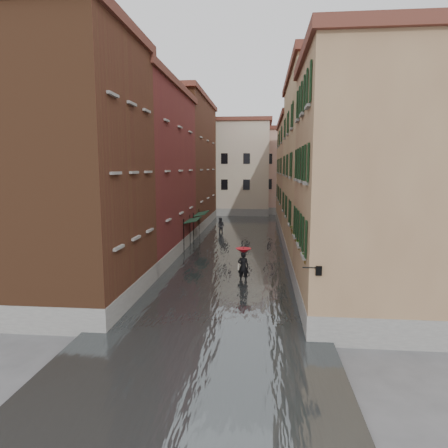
% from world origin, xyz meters
% --- Properties ---
extents(ground, '(120.00, 120.00, 0.00)m').
position_xyz_m(ground, '(0.00, 0.00, 0.00)').
color(ground, '#525355').
rests_on(ground, ground).
extents(floodwater, '(10.00, 60.00, 0.20)m').
position_xyz_m(floodwater, '(0.00, 13.00, 0.10)').
color(floodwater, '#404547').
rests_on(floodwater, ground).
extents(building_left_near, '(6.00, 8.00, 13.00)m').
position_xyz_m(building_left_near, '(-7.00, -2.00, 6.50)').
color(building_left_near, brown).
rests_on(building_left_near, ground).
extents(building_left_mid, '(6.00, 14.00, 12.50)m').
position_xyz_m(building_left_mid, '(-7.00, 9.00, 6.25)').
color(building_left_mid, maroon).
rests_on(building_left_mid, ground).
extents(building_left_far, '(6.00, 16.00, 14.00)m').
position_xyz_m(building_left_far, '(-7.00, 24.00, 7.00)').
color(building_left_far, brown).
rests_on(building_left_far, ground).
extents(building_right_near, '(6.00, 8.00, 11.50)m').
position_xyz_m(building_right_near, '(7.00, -2.00, 5.75)').
color(building_right_near, '#8D6949').
rests_on(building_right_near, ground).
extents(building_right_mid, '(6.00, 14.00, 13.00)m').
position_xyz_m(building_right_mid, '(7.00, 9.00, 6.50)').
color(building_right_mid, tan).
rests_on(building_right_mid, ground).
extents(building_right_far, '(6.00, 16.00, 11.50)m').
position_xyz_m(building_right_far, '(7.00, 24.00, 5.75)').
color(building_right_far, '#8D6949').
rests_on(building_right_far, ground).
extents(building_end_cream, '(12.00, 9.00, 13.00)m').
position_xyz_m(building_end_cream, '(-3.00, 38.00, 6.50)').
color(building_end_cream, beige).
rests_on(building_end_cream, ground).
extents(building_end_pink, '(10.00, 9.00, 12.00)m').
position_xyz_m(building_end_pink, '(6.00, 40.00, 6.00)').
color(building_end_pink, tan).
rests_on(building_end_pink, ground).
extents(awning_near, '(1.09, 2.80, 2.80)m').
position_xyz_m(awning_near, '(-3.49, 11.21, 2.46)').
color(awning_near, '#15301F').
rests_on(awning_near, ground).
extents(awning_far, '(1.09, 3.21, 2.80)m').
position_xyz_m(awning_far, '(-3.48, 15.83, 2.47)').
color(awning_far, '#15301F').
rests_on(awning_far, ground).
extents(wall_lantern, '(0.71, 0.22, 0.35)m').
position_xyz_m(wall_lantern, '(4.33, -6.00, 3.01)').
color(wall_lantern, black).
rests_on(wall_lantern, ground).
extents(window_planters, '(0.59, 8.24, 0.84)m').
position_xyz_m(window_planters, '(4.12, -0.86, 3.51)').
color(window_planters, brown).
rests_on(window_planters, ground).
extents(pedestrian_main, '(0.96, 0.96, 2.06)m').
position_xyz_m(pedestrian_main, '(1.12, 2.41, 1.24)').
color(pedestrian_main, black).
rests_on(pedestrian_main, ground).
extents(pedestrian_far, '(1.03, 0.94, 1.71)m').
position_xyz_m(pedestrian_far, '(-2.02, 19.49, 0.86)').
color(pedestrian_far, black).
rests_on(pedestrian_far, ground).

